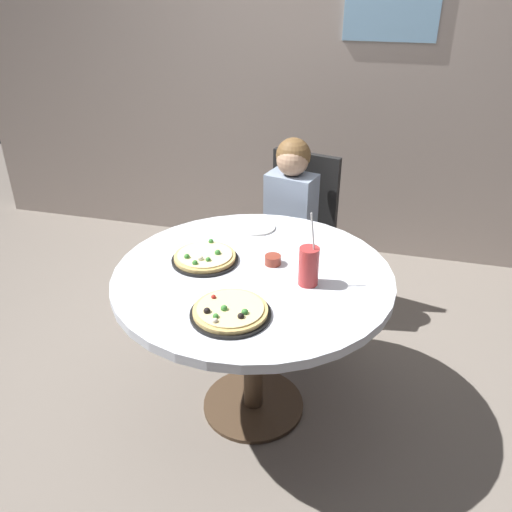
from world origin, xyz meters
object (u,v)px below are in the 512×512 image
object	(u,v)px
dining_table	(253,293)
sauce_bowl	(273,260)
diner_child	(284,248)
soda_cup	(309,266)
chair_wooden	(297,227)
plate_small	(257,227)
pizza_cheese	(230,312)
pizza_veggie	(205,258)

from	to	relation	value
dining_table	sauce_bowl	xyz separation A→B (m)	(0.06, 0.09, 0.12)
dining_table	sauce_bowl	world-z (taller)	sauce_bowl
diner_child	soda_cup	world-z (taller)	diner_child
chair_wooden	plate_small	size ratio (longest dim) A/B	5.28
sauce_bowl	diner_child	bearing A→B (deg)	97.20
dining_table	chair_wooden	size ratio (longest dim) A/B	1.23
soda_cup	sauce_bowl	world-z (taller)	soda_cup
sauce_bowl	plate_small	xyz separation A→B (m)	(-0.15, 0.32, -0.02)
pizza_cheese	sauce_bowl	xyz separation A→B (m)	(0.06, 0.40, 0.00)
sauce_bowl	plate_small	distance (m)	0.36
pizza_cheese	plate_small	distance (m)	0.73
dining_table	pizza_veggie	size ratio (longest dim) A/B	4.05
soda_cup	plate_small	bearing A→B (deg)	126.59
dining_table	diner_child	size ratio (longest dim) A/B	1.08
soda_cup	plate_small	world-z (taller)	soda_cup
soda_cup	plate_small	size ratio (longest dim) A/B	1.71
chair_wooden	plate_small	bearing A→B (deg)	-102.60
chair_wooden	soda_cup	size ratio (longest dim) A/B	3.09
pizza_veggie	soda_cup	bearing A→B (deg)	-8.65
dining_table	plate_small	bearing A→B (deg)	102.54
chair_wooden	pizza_veggie	size ratio (longest dim) A/B	3.31
pizza_cheese	soda_cup	world-z (taller)	soda_cup
dining_table	diner_child	xyz separation A→B (m)	(-0.02, 0.73, -0.16)
pizza_cheese	sauce_bowl	distance (m)	0.41
dining_table	pizza_cheese	size ratio (longest dim) A/B	3.91
pizza_cheese	soda_cup	xyz separation A→B (m)	(0.24, 0.29, 0.06)
diner_child	plate_small	size ratio (longest dim) A/B	6.01
chair_wooden	soda_cup	xyz separation A→B (m)	(0.21, -0.94, 0.30)
dining_table	pizza_veggie	bearing A→B (deg)	170.03
pizza_cheese	plate_small	bearing A→B (deg)	97.09
sauce_bowl	chair_wooden	bearing A→B (deg)	92.94
pizza_veggie	diner_child	bearing A→B (deg)	73.47
sauce_bowl	pizza_cheese	bearing A→B (deg)	-99.07
sauce_bowl	pizza_veggie	bearing A→B (deg)	-170.58
pizza_veggie	soda_cup	distance (m)	0.47
sauce_bowl	plate_small	bearing A→B (deg)	115.71
plate_small	pizza_veggie	bearing A→B (deg)	-109.83
plate_small	dining_table	bearing A→B (deg)	-77.46
sauce_bowl	plate_small	size ratio (longest dim) A/B	0.39
chair_wooden	diner_child	distance (m)	0.19
chair_wooden	diner_child	size ratio (longest dim) A/B	0.88
chair_wooden	sauce_bowl	xyz separation A→B (m)	(0.04, -0.83, 0.24)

